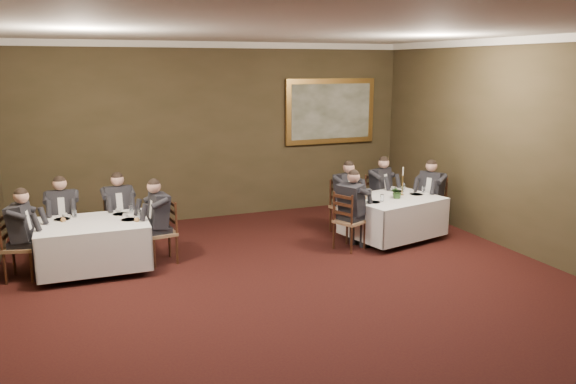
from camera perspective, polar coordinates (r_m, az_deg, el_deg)
ground at (r=7.29m, az=3.69°, el=-12.07°), size 10.00×10.00×0.00m
ceiling at (r=6.63m, az=4.13°, el=16.56°), size 8.00×10.00×0.10m
back_wall at (r=11.41m, az=-7.03°, el=6.10°), size 8.00×0.10×3.50m
right_wall at (r=9.19m, az=27.08°, el=3.18°), size 0.10×10.00×3.50m
crown_molding at (r=6.63m, az=4.13°, el=16.04°), size 8.00×10.00×0.12m
table_main at (r=10.19m, az=10.58°, el=-2.28°), size 1.84×1.55×0.67m
table_second at (r=8.99m, az=-19.10°, el=-4.83°), size 1.63×1.26×0.67m
chair_main_backleft at (r=10.54m, az=5.71°, el=-2.55°), size 0.55×0.53×1.00m
diner_main_backleft at (r=10.47m, az=5.78°, el=-1.36°), size 0.53×0.58×1.35m
chair_main_backright at (r=11.09m, az=9.13°, el=-1.87°), size 0.57×0.56×1.00m
diner_main_backright at (r=11.03m, az=9.22°, el=-0.73°), size 0.56×0.60×1.35m
chair_main_endleft at (r=9.57m, az=6.20°, el=-4.16°), size 0.56×0.57×1.00m
diner_main_endleft at (r=9.51m, az=6.27°, el=-2.83°), size 0.60×0.56×1.35m
chair_main_endright at (r=10.96m, az=14.32°, el=-2.30°), size 0.57×0.58×1.00m
diner_main_endright at (r=10.89m, az=14.36°, el=-1.15°), size 0.60×0.57×1.35m
chair_sec_backleft at (r=9.83m, az=-21.70°, el=-4.55°), size 0.46×0.44×1.00m
diner_sec_backleft at (r=9.76m, az=-21.81°, el=-3.29°), size 0.43×0.50×1.35m
chair_sec_backright at (r=9.84m, az=-16.69°, el=-4.16°), size 0.47×0.45×1.00m
diner_sec_backright at (r=9.76m, az=-16.76°, el=-2.90°), size 0.44×0.51×1.35m
chair_sec_endright at (r=9.10m, az=-12.61°, el=-5.29°), size 0.47×0.49×1.00m
diner_sec_endright at (r=9.03m, az=-12.75°, el=-3.92°), size 0.53×0.46×1.35m
chair_sec_endleft at (r=9.08m, az=-25.46°, el=-6.30°), size 0.51×0.53×1.00m
diner_sec_endleft at (r=9.01m, az=-25.53°, el=-4.92°), size 0.56×0.50×1.35m
centerpiece at (r=10.04m, az=11.05°, el=0.10°), size 0.24×0.20×0.26m
candlestick at (r=10.31m, az=11.54°, el=0.76°), size 0.08×0.08×0.53m
place_setting_table_main at (r=10.10m, az=7.75°, el=-0.28°), size 0.33×0.31×0.14m
place_setting_table_second at (r=9.25m, az=-21.67°, el=-2.31°), size 0.33×0.31×0.14m
painting at (r=12.16m, az=4.33°, el=8.18°), size 2.05×0.09×1.38m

